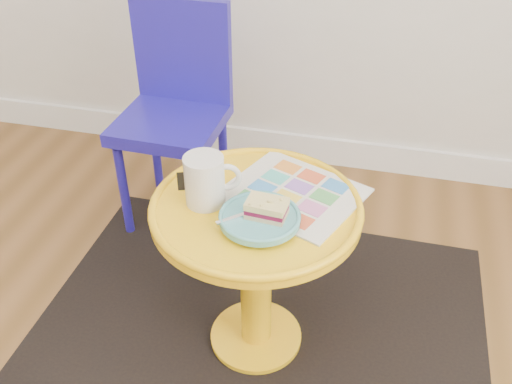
% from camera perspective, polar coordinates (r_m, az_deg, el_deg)
% --- Properties ---
extents(rug, '(1.31, 1.11, 0.01)m').
position_cam_1_polar(rug, '(1.71, -0.00, -14.38)').
color(rug, black).
rests_on(rug, ground).
extents(side_table, '(0.51, 0.51, 0.49)m').
position_cam_1_polar(side_table, '(1.46, 0.00, -5.65)').
color(side_table, yellow).
rests_on(side_table, ground).
extents(chair, '(0.35, 0.35, 0.76)m').
position_cam_1_polar(chair, '(1.96, -8.02, 8.87)').
color(chair, '#2119A5').
rests_on(chair, ground).
extents(newspaper, '(0.39, 0.36, 0.01)m').
position_cam_1_polar(newspaper, '(1.41, 3.72, -0.10)').
color(newspaper, silver).
rests_on(newspaper, side_table).
extents(mug, '(0.13, 0.10, 0.13)m').
position_cam_1_polar(mug, '(1.35, -5.06, 1.31)').
color(mug, silver).
rests_on(mug, side_table).
extents(plate, '(0.19, 0.19, 0.02)m').
position_cam_1_polar(plate, '(1.30, 0.37, -2.66)').
color(plate, '#52A6AF').
rests_on(plate, newspaper).
extents(cake_slice, '(0.10, 0.07, 0.04)m').
position_cam_1_polar(cake_slice, '(1.29, 1.08, -1.64)').
color(cake_slice, '#D3BC8C').
rests_on(cake_slice, plate).
extents(fork, '(0.12, 0.11, 0.00)m').
position_cam_1_polar(fork, '(1.30, -0.91, -2.16)').
color(fork, silver).
rests_on(fork, plate).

